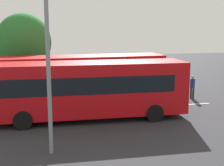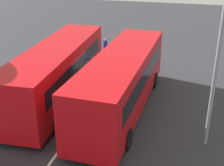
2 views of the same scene
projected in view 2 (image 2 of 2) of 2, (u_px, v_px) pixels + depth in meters
ground_plane at (95, 100)px, 17.23m from camera, size 72.32×72.32×0.00m
bus_far_left at (122, 80)px, 15.62m from camera, size 10.51×2.76×3.07m
bus_center_left at (58, 70)px, 16.81m from camera, size 10.57×3.03×3.07m
pedestrian at (105, 47)px, 23.49m from camera, size 0.45×0.45×1.62m
street_lamp at (213, 49)px, 11.76m from camera, size 1.14×2.26×7.41m
lane_stripe_outer_left at (95, 100)px, 17.23m from camera, size 15.10×0.21×0.01m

